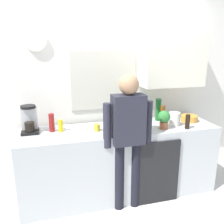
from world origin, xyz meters
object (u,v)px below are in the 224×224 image
at_px(cup_yellow_cup, 97,128).
at_px(bottle_amber_beer, 163,114).
at_px(dish_soap, 61,125).
at_px(storage_canister, 174,119).
at_px(mixing_bowl, 189,118).
at_px(coffee_maker, 29,120).
at_px(person_at_sink, 128,133).
at_px(bottle_green_wine, 158,110).
at_px(bottle_clear_soda, 128,113).
at_px(bottle_red_vinegar, 52,123).
at_px(potted_plant, 164,119).
at_px(bottle_dark_sauce, 188,122).

bearing_deg(cup_yellow_cup, bottle_amber_beer, 5.95).
relative_size(cup_yellow_cup, dish_soap, 0.47).
height_order(cup_yellow_cup, storage_canister, storage_canister).
relative_size(mixing_bowl, storage_canister, 1.29).
height_order(coffee_maker, person_at_sink, person_at_sink).
distance_m(bottle_green_wine, dish_soap, 1.32).
bearing_deg(cup_yellow_cup, coffee_maker, 167.78).
bearing_deg(coffee_maker, bottle_green_wine, 1.41).
bearing_deg(cup_yellow_cup, person_at_sink, -43.39).
bearing_deg(storage_canister, bottle_green_wine, 111.72).
bearing_deg(dish_soap, coffee_maker, 167.53).
relative_size(bottle_clear_soda, bottle_red_vinegar, 1.27).
bearing_deg(bottle_green_wine, potted_plant, -104.18).
height_order(bottle_red_vinegar, mixing_bowl, bottle_red_vinegar).
height_order(bottle_dark_sauce, cup_yellow_cup, bottle_dark_sauce).
bearing_deg(bottle_dark_sauce, dish_soap, 168.72).
distance_m(bottle_green_wine, person_at_sink, 0.78).
distance_m(bottle_clear_soda, bottle_green_wine, 0.44).
relative_size(potted_plant, person_at_sink, 0.14).
bearing_deg(mixing_bowl, dish_soap, 178.88).
bearing_deg(person_at_sink, mixing_bowl, 10.74).
relative_size(storage_canister, person_at_sink, 0.11).
bearing_deg(dish_soap, bottle_red_vinegar, 161.22).
relative_size(bottle_green_wine, storage_canister, 1.76).
relative_size(bottle_red_vinegar, potted_plant, 0.96).
distance_m(bottle_red_vinegar, person_at_sink, 0.91).
relative_size(bottle_green_wine, potted_plant, 1.30).
xyz_separation_m(bottle_red_vinegar, dish_soap, (0.10, -0.03, -0.03)).
relative_size(coffee_maker, storage_canister, 1.94).
bearing_deg(potted_plant, person_at_sink, -164.74).
bearing_deg(coffee_maker, bottle_dark_sauce, -11.50).
relative_size(bottle_green_wine, mixing_bowl, 1.36).
bearing_deg(coffee_maker, dish_soap, -12.47).
xyz_separation_m(bottle_amber_beer, cup_yellow_cup, (-0.91, -0.09, -0.07)).
bearing_deg(bottle_amber_beer, coffee_maker, 177.54).
relative_size(coffee_maker, mixing_bowl, 1.50).
bearing_deg(bottle_amber_beer, cup_yellow_cup, -174.05).
height_order(bottle_green_wine, bottle_dark_sauce, bottle_green_wine).
distance_m(coffee_maker, mixing_bowl, 2.06).
distance_m(mixing_bowl, dish_soap, 1.70).
distance_m(bottle_clear_soda, bottle_amber_beer, 0.46).
xyz_separation_m(bottle_clear_soda, bottle_dark_sauce, (0.63, -0.40, -0.05)).
bearing_deg(cup_yellow_cup, bottle_green_wine, 13.07).
relative_size(coffee_maker, bottle_green_wine, 1.10).
height_order(coffee_maker, dish_soap, coffee_maker).
distance_m(bottle_dark_sauce, bottle_red_vinegar, 1.64).
relative_size(bottle_amber_beer, bottle_dark_sauce, 1.28).
bearing_deg(bottle_dark_sauce, bottle_red_vinegar, 168.24).
distance_m(cup_yellow_cup, potted_plant, 0.82).
relative_size(bottle_green_wine, cup_yellow_cup, 3.53).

